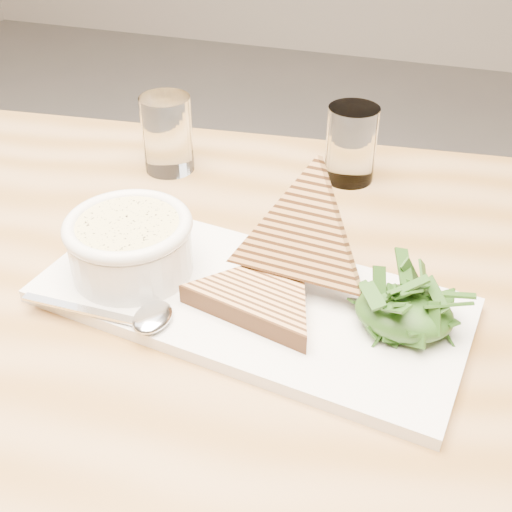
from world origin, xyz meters
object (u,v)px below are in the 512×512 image
(platter, at_px, (250,300))
(glass_far, at_px, (351,144))
(glass_near, at_px, (167,134))
(soup_bowl, at_px, (131,251))
(table_top, at_px, (167,283))

(platter, relative_size, glass_far, 4.23)
(glass_near, bearing_deg, soup_bowl, -74.11)
(glass_near, height_order, glass_far, glass_near)
(platter, xyz_separation_m, soup_bowl, (-0.13, 0.00, 0.03))
(soup_bowl, relative_size, glass_far, 1.24)
(soup_bowl, distance_m, glass_near, 0.26)
(glass_far, bearing_deg, soup_bowl, -120.24)
(platter, distance_m, glass_near, 0.33)
(table_top, relative_size, glass_near, 10.40)
(table_top, bearing_deg, glass_near, 113.10)
(platter, xyz_separation_m, glass_far, (0.04, 0.30, 0.04))
(platter, relative_size, soup_bowl, 3.41)
(platter, relative_size, glass_near, 4.14)
(table_top, height_order, glass_near, glass_near)
(table_top, distance_m, platter, 0.12)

